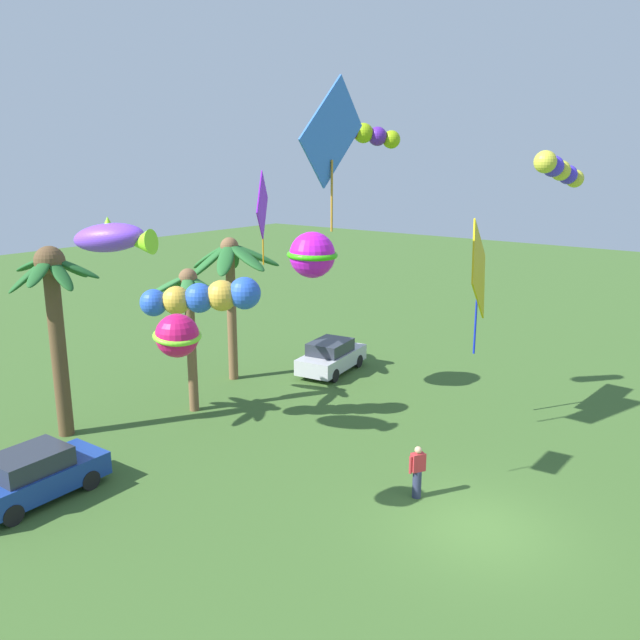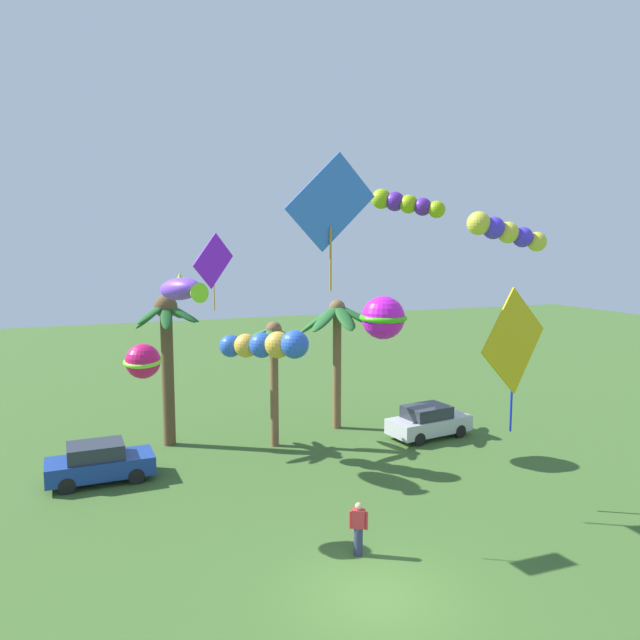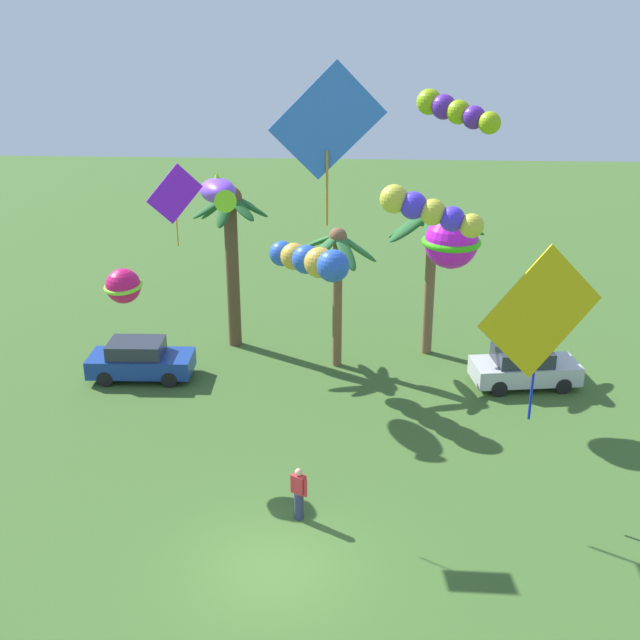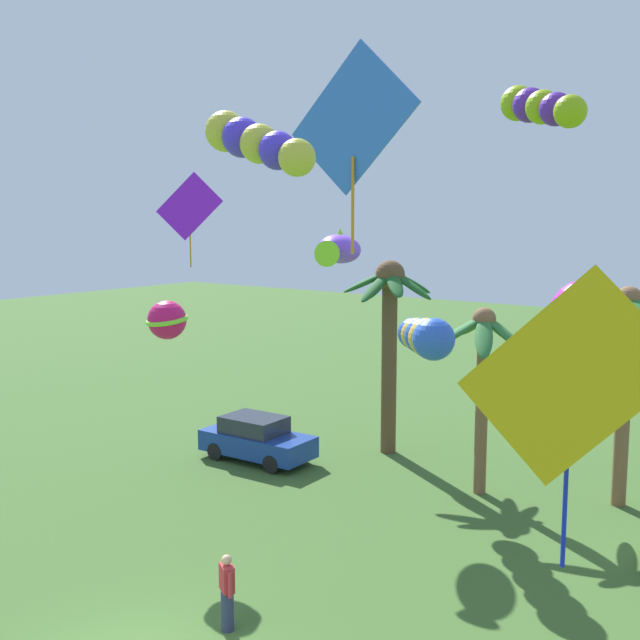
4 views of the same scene
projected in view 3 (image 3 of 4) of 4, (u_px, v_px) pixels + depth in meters
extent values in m
plane|color=#3D6028|center=(275.00, 568.00, 19.80)|extent=(120.00, 120.00, 0.00)
cylinder|color=brown|center=(430.00, 284.00, 31.37)|extent=(0.41, 0.41, 5.94)
ellipsoid|color=#236028|center=(459.00, 222.00, 30.51)|extent=(2.25, 0.92, 1.33)
ellipsoid|color=#236028|center=(450.00, 222.00, 31.03)|extent=(1.98, 1.83, 1.59)
ellipsoid|color=#236028|center=(427.00, 218.00, 31.39)|extent=(0.95, 2.21, 1.43)
ellipsoid|color=#236028|center=(411.00, 223.00, 30.94)|extent=(2.10, 1.50, 1.63)
ellipsoid|color=#236028|center=(412.00, 225.00, 29.91)|extent=(2.18, 1.82, 1.27)
ellipsoid|color=#236028|center=(433.00, 227.00, 29.44)|extent=(0.85, 2.29, 1.19)
ellipsoid|color=#236028|center=(454.00, 226.00, 29.67)|extent=(2.00, 2.07, 1.23)
sphere|color=brown|center=(434.00, 211.00, 30.29)|extent=(0.78, 0.78, 0.78)
cylinder|color=brown|center=(233.00, 274.00, 32.10)|extent=(0.53, 0.53, 6.25)
ellipsoid|color=#1E5623|center=(249.00, 206.00, 31.14)|extent=(1.66, 0.72, 1.09)
ellipsoid|color=#1E5623|center=(243.00, 202.00, 31.65)|extent=(1.31, 1.65, 1.00)
ellipsoid|color=#1E5623|center=(229.00, 198.00, 31.79)|extent=(0.80, 1.78, 0.80)
ellipsoid|color=#1E5623|center=(215.00, 207.00, 31.39)|extent=(1.57, 1.02, 1.27)
ellipsoid|color=#1E5623|center=(211.00, 207.00, 30.66)|extent=(1.66, 1.36, 0.93)
ellipsoid|color=#1E5623|center=(224.00, 211.00, 30.42)|extent=(0.68, 1.63, 1.14)
ellipsoid|color=#1E5623|center=(241.00, 208.00, 30.49)|extent=(1.50, 1.56, 0.94)
sphere|color=brown|center=(229.00, 198.00, 30.97)|extent=(1.01, 1.01, 1.01)
cylinder|color=brown|center=(337.00, 303.00, 30.32)|extent=(0.37, 0.37, 5.26)
ellipsoid|color=#2D7033|center=(357.00, 248.00, 29.50)|extent=(1.60, 0.56, 1.23)
ellipsoid|color=#2D7033|center=(343.00, 242.00, 30.18)|extent=(0.87, 1.71, 1.14)
ellipsoid|color=#2D7033|center=(321.00, 241.00, 29.97)|extent=(1.67, 1.45, 0.98)
ellipsoid|color=#2D7033|center=(322.00, 250.00, 29.01)|extent=(1.54, 1.53, 1.10)
ellipsoid|color=#2D7033|center=(346.00, 252.00, 28.86)|extent=(1.15, 1.68, 1.17)
sphere|color=brown|center=(338.00, 237.00, 29.36)|extent=(0.70, 0.70, 0.70)
cube|color=#BCBCC1|center=(525.00, 371.00, 29.34)|extent=(4.11, 2.26, 0.70)
cube|color=#282D38|center=(522.00, 355.00, 29.10)|extent=(2.23, 1.78, 0.56)
cylinder|color=black|center=(548.00, 368.00, 30.28)|extent=(0.62, 0.27, 0.60)
cylinder|color=black|center=(563.00, 386.00, 28.83)|extent=(0.62, 0.27, 0.60)
cylinder|color=black|center=(487.00, 370.00, 30.08)|extent=(0.62, 0.27, 0.60)
cylinder|color=black|center=(499.00, 388.00, 28.62)|extent=(0.62, 0.27, 0.60)
cube|color=navy|center=(141.00, 363.00, 29.96)|extent=(3.96, 1.83, 0.70)
cube|color=#282D38|center=(136.00, 348.00, 29.74)|extent=(2.08, 1.56, 0.56)
cylinder|color=black|center=(177.00, 362.00, 30.77)|extent=(0.61, 0.20, 0.60)
cylinder|color=black|center=(169.00, 380.00, 29.32)|extent=(0.61, 0.20, 0.60)
cylinder|color=black|center=(116.00, 362.00, 30.83)|extent=(0.61, 0.20, 0.60)
cylinder|color=black|center=(105.00, 379.00, 29.37)|extent=(0.61, 0.20, 0.60)
cylinder|color=#2D3351|center=(299.00, 505.00, 21.61)|extent=(0.26, 0.26, 0.84)
cube|color=#B72D33|center=(299.00, 484.00, 21.36)|extent=(0.44, 0.39, 0.54)
sphere|color=tan|center=(299.00, 472.00, 21.22)|extent=(0.21, 0.21, 0.21)
cylinder|color=#B72D33|center=(292.00, 483.00, 21.50)|extent=(0.09, 0.09, 0.52)
cylinder|color=#B72D33|center=(306.00, 488.00, 21.26)|extent=(0.09, 0.09, 0.52)
sphere|color=#90B712|center=(429.00, 102.00, 22.88)|extent=(0.75, 0.75, 0.75)
sphere|color=#5521A6|center=(444.00, 107.00, 22.59)|extent=(0.72, 0.72, 0.72)
sphere|color=#90B712|center=(459.00, 112.00, 22.31)|extent=(0.69, 0.69, 0.69)
sphere|color=#5521A6|center=(474.00, 117.00, 22.02)|extent=(0.66, 0.66, 0.66)
sphere|color=#90B712|center=(490.00, 123.00, 21.74)|extent=(0.63, 0.63, 0.63)
sphere|color=blue|center=(333.00, 266.00, 26.69)|extent=(1.13, 1.13, 1.13)
sphere|color=gold|center=(319.00, 263.00, 27.31)|extent=(1.08, 1.08, 1.08)
sphere|color=blue|center=(306.00, 259.00, 27.93)|extent=(1.04, 1.04, 1.04)
sphere|color=gold|center=(294.00, 256.00, 28.55)|extent=(0.99, 0.99, 0.99)
sphere|color=blue|center=(282.00, 254.00, 29.17)|extent=(0.95, 0.95, 0.95)
cube|color=gold|center=(540.00, 312.00, 20.49)|extent=(3.38, 1.14, 3.48)
cylinder|color=#1324C6|center=(533.00, 381.00, 21.22)|extent=(0.08, 0.08, 2.30)
cube|color=#8A1AEA|center=(175.00, 194.00, 21.28)|extent=(1.38, 0.92, 1.63)
cylinder|color=orange|center=(177.00, 227.00, 21.62)|extent=(0.04, 0.04, 1.06)
ellipsoid|color=#7C41F1|center=(218.00, 191.00, 27.61)|extent=(1.99, 2.75, 1.12)
cone|color=#8BEA21|center=(223.00, 200.00, 26.68)|extent=(1.01, 1.05, 0.84)
cone|color=#8BEA21|center=(217.00, 179.00, 27.46)|extent=(0.62, 0.62, 0.49)
sphere|color=gold|center=(394.00, 199.00, 16.14)|extent=(0.60, 0.60, 0.60)
sphere|color=#442FE8|center=(413.00, 205.00, 16.08)|extent=(0.57, 0.57, 0.57)
sphere|color=gold|center=(433.00, 212.00, 16.03)|extent=(0.55, 0.55, 0.55)
sphere|color=#442FE8|center=(452.00, 219.00, 15.97)|extent=(0.53, 0.53, 0.53)
sphere|color=gold|center=(472.00, 226.00, 15.92)|extent=(0.50, 0.50, 0.50)
sphere|color=#D2145E|center=(123.00, 286.00, 23.42)|extent=(1.05, 1.05, 1.05)
torus|color=#83E82C|center=(123.00, 286.00, 23.42)|extent=(1.48, 1.49, 0.28)
cube|color=blue|center=(327.00, 121.00, 21.27)|extent=(3.24, 0.28, 3.23)
cylinder|color=#C68326|center=(327.00, 189.00, 21.94)|extent=(0.07, 0.07, 2.11)
sphere|color=#D218D9|center=(451.00, 242.00, 26.28)|extent=(1.81, 1.81, 1.81)
torus|color=#37C212|center=(451.00, 242.00, 26.28)|extent=(2.13, 2.13, 0.27)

